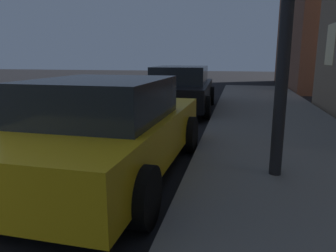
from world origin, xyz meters
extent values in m
cube|color=gold|center=(2.85, 3.77, 0.57)|extent=(1.99, 4.39, 0.64)
cube|color=#1E2328|center=(2.84, 3.53, 1.15)|extent=(1.71, 2.02, 0.56)
cylinder|color=black|center=(1.93, 5.14, 0.33)|extent=(0.24, 0.67, 0.66)
cylinder|color=black|center=(3.84, 5.09, 0.33)|extent=(0.24, 0.67, 0.66)
cylinder|color=black|center=(3.77, 2.40, 0.33)|extent=(0.24, 0.67, 0.66)
cube|color=black|center=(2.85, 9.75, 0.57)|extent=(1.99, 4.60, 0.64)
cube|color=#1E2328|center=(2.86, 9.55, 1.15)|extent=(1.68, 2.25, 0.56)
cylinder|color=black|center=(1.88, 11.12, 0.33)|extent=(0.24, 0.67, 0.66)
cylinder|color=black|center=(3.72, 11.19, 0.33)|extent=(0.24, 0.67, 0.66)
cylinder|color=black|center=(1.98, 8.30, 0.33)|extent=(0.24, 0.67, 0.66)
cylinder|color=black|center=(3.82, 8.37, 0.33)|extent=(0.24, 0.67, 0.66)
cube|color=#F2D17F|center=(7.32, 10.01, 2.08)|extent=(0.06, 0.90, 1.20)
cube|color=#F2D17F|center=(7.32, 21.66, 3.91)|extent=(0.06, 0.90, 1.20)
cube|color=#F2D17F|center=(7.32, 20.19, 3.60)|extent=(0.06, 0.90, 1.20)
camera|label=1|loc=(4.65, -0.44, 1.72)|focal=33.60mm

